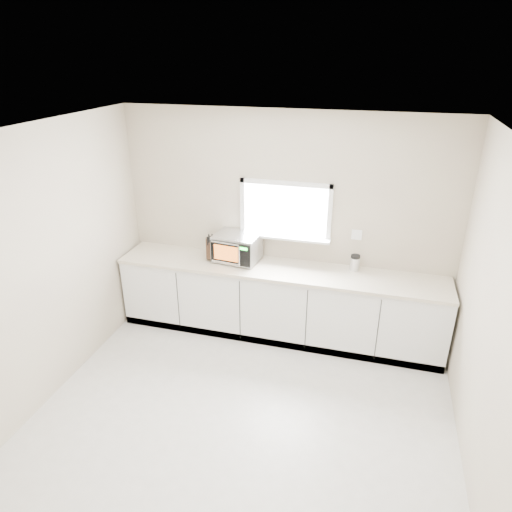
% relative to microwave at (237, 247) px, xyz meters
% --- Properties ---
extents(ground, '(4.00, 4.00, 0.00)m').
position_rel_microwave_xyz_m(ground, '(0.54, -1.77, -1.10)').
color(ground, beige).
rests_on(ground, ground).
extents(back_wall, '(4.00, 0.17, 2.70)m').
position_rel_microwave_xyz_m(back_wall, '(0.54, 0.23, 0.27)').
color(back_wall, beige).
rests_on(back_wall, ground).
extents(cabinets, '(3.92, 0.60, 0.88)m').
position_rel_microwave_xyz_m(cabinets, '(0.54, -0.07, -0.66)').
color(cabinets, white).
rests_on(cabinets, ground).
extents(countertop, '(3.92, 0.64, 0.04)m').
position_rel_microwave_xyz_m(countertop, '(0.54, -0.08, -0.20)').
color(countertop, beige).
rests_on(countertop, cabinets).
extents(microwave, '(0.56, 0.48, 0.34)m').
position_rel_microwave_xyz_m(microwave, '(0.00, 0.00, 0.00)').
color(microwave, black).
rests_on(microwave, countertop).
extents(knife_block, '(0.19, 0.26, 0.35)m').
position_rel_microwave_xyz_m(knife_block, '(-0.33, -0.04, -0.03)').
color(knife_block, '#49301A').
rests_on(knife_block, countertop).
extents(cutting_board, '(0.27, 0.06, 0.27)m').
position_rel_microwave_xyz_m(cutting_board, '(-0.02, 0.17, -0.04)').
color(cutting_board, olive).
rests_on(cutting_board, countertop).
extents(coffee_grinder, '(0.13, 0.13, 0.19)m').
position_rel_microwave_xyz_m(coffee_grinder, '(1.41, 0.12, -0.08)').
color(coffee_grinder, silver).
rests_on(coffee_grinder, countertop).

